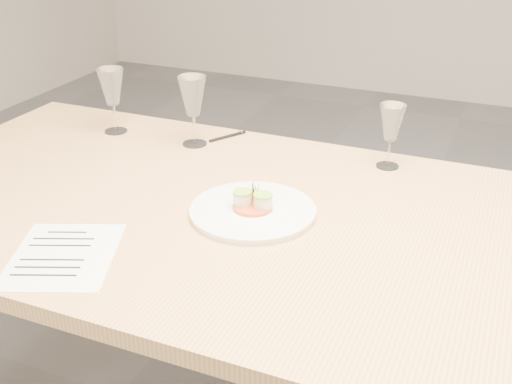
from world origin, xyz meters
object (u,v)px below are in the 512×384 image
at_px(dinner_plate, 253,210).
at_px(wine_glass_2, 391,124).
at_px(dining_table, 334,255).
at_px(wine_glass_1, 193,97).
at_px(wine_glass_0, 112,88).
at_px(ballpoint_pen, 228,136).
at_px(recipe_sheet, 63,255).

bearing_deg(dinner_plate, wine_glass_2, 60.03).
height_order(dining_table, wine_glass_1, wine_glass_1).
height_order(dining_table, wine_glass_0, wine_glass_0).
xyz_separation_m(ballpoint_pen, wine_glass_2, (0.50, -0.03, 0.12)).
bearing_deg(dining_table, wine_glass_1, 148.01).
relative_size(dining_table, wine_glass_2, 13.41).
height_order(dinner_plate, wine_glass_1, wine_glass_1).
xyz_separation_m(dinner_plate, ballpoint_pen, (-0.27, 0.43, -0.01)).
relative_size(dinner_plate, wine_glass_0, 1.48).
distance_m(dining_table, dinner_plate, 0.22).
xyz_separation_m(recipe_sheet, wine_glass_0, (-0.32, 0.67, 0.14)).
bearing_deg(wine_glass_2, recipe_sheet, -125.92).
relative_size(dinner_plate, ballpoint_pen, 2.54).
bearing_deg(wine_glass_1, dining_table, -31.99).
distance_m(recipe_sheet, wine_glass_2, 0.91).
xyz_separation_m(ballpoint_pen, wine_glass_0, (-0.35, -0.09, 0.14)).
xyz_separation_m(recipe_sheet, wine_glass_1, (-0.04, 0.67, 0.15)).
distance_m(dining_table, ballpoint_pen, 0.64).
bearing_deg(wine_glass_2, wine_glass_0, -175.80).
distance_m(dining_table, recipe_sheet, 0.60).
bearing_deg(wine_glass_1, wine_glass_2, 6.07).
xyz_separation_m(dinner_plate, wine_glass_1, (-0.34, 0.34, 0.13)).
bearing_deg(recipe_sheet, wine_glass_1, 71.32).
height_order(dinner_plate, recipe_sheet, dinner_plate).
distance_m(dining_table, wine_glass_1, 0.67).
distance_m(recipe_sheet, wine_glass_0, 0.75).
relative_size(recipe_sheet, ballpoint_pen, 2.80).
height_order(dining_table, ballpoint_pen, ballpoint_pen).
relative_size(recipe_sheet, wine_glass_0, 1.63).
distance_m(dinner_plate, ballpoint_pen, 0.51).
bearing_deg(dining_table, ballpoint_pen, 137.90).
distance_m(ballpoint_pen, wine_glass_0, 0.38).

